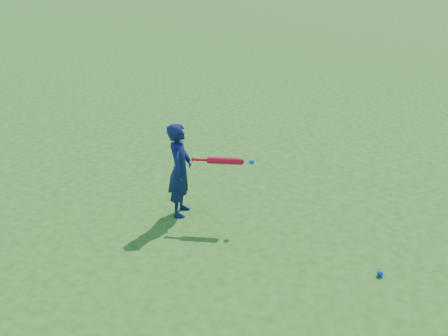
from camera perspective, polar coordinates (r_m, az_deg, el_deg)
ground at (r=6.09m, az=-1.51°, el=-3.93°), size 80.00×80.00×0.00m
child at (r=5.63m, az=-5.06°, el=-0.22°), size 0.28×0.41×1.09m
ground_ball_blue at (r=4.97m, az=17.40°, el=-11.43°), size 0.06×0.06×0.06m
bat_swing at (r=5.45m, az=0.33°, el=0.82°), size 0.69×0.12×0.08m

